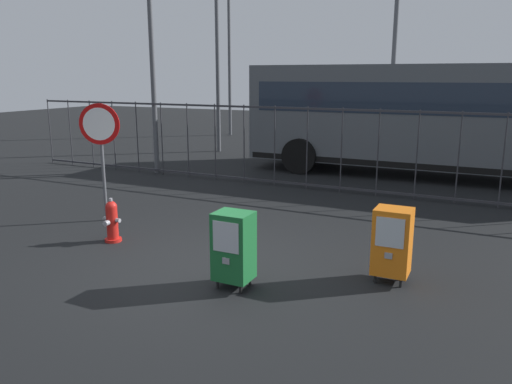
# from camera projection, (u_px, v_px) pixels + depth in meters

# --- Properties ---
(ground_plane) EXTENTS (60.00, 60.00, 0.00)m
(ground_plane) POSITION_uv_depth(u_px,v_px,m) (202.00, 267.00, 7.33)
(ground_plane) COLOR black
(fire_hydrant) EXTENTS (0.33, 0.32, 0.75)m
(fire_hydrant) POSITION_uv_depth(u_px,v_px,m) (112.00, 221.00, 8.38)
(fire_hydrant) COLOR red
(fire_hydrant) RESTS_ON ground_plane
(newspaper_box_primary) EXTENTS (0.48, 0.42, 1.02)m
(newspaper_box_primary) POSITION_uv_depth(u_px,v_px,m) (234.00, 246.00, 6.50)
(newspaper_box_primary) COLOR black
(newspaper_box_primary) RESTS_ON ground_plane
(newspaper_box_secondary) EXTENTS (0.48, 0.42, 1.02)m
(newspaper_box_secondary) POSITION_uv_depth(u_px,v_px,m) (392.00, 241.00, 6.68)
(newspaper_box_secondary) COLOR black
(newspaper_box_secondary) RESTS_ON ground_plane
(stop_sign) EXTENTS (0.71, 0.31, 2.23)m
(stop_sign) POSITION_uv_depth(u_px,v_px,m) (100.00, 138.00, 9.30)
(stop_sign) COLOR #4C4F54
(stop_sign) RESTS_ON ground_plane
(fence_barrier) EXTENTS (18.03, 0.04, 2.00)m
(fence_barrier) POSITION_uv_depth(u_px,v_px,m) (324.00, 149.00, 11.97)
(fence_barrier) COLOR #2D2D33
(fence_barrier) RESTS_ON ground_plane
(bus_near) EXTENTS (10.51, 2.83, 3.00)m
(bus_near) POSITION_uv_depth(u_px,v_px,m) (446.00, 114.00, 13.43)
(bus_near) COLOR #4C5156
(bus_near) RESTS_ON ground_plane
(street_light_near_left) EXTENTS (0.32, 0.32, 8.08)m
(street_light_near_left) POSITION_uv_depth(u_px,v_px,m) (229.00, 32.00, 22.39)
(street_light_near_left) COLOR #4C4F54
(street_light_near_left) RESTS_ON ground_plane
(street_light_near_right) EXTENTS (0.32, 0.32, 6.55)m
(street_light_near_right) POSITION_uv_depth(u_px,v_px,m) (151.00, 33.00, 13.51)
(street_light_near_right) COLOR #4C4F54
(street_light_near_right) RESTS_ON ground_plane
(street_light_far_left) EXTENTS (0.32, 0.32, 8.59)m
(street_light_far_left) POSITION_uv_depth(u_px,v_px,m) (397.00, 1.00, 15.04)
(street_light_far_left) COLOR #4C4F54
(street_light_far_left) RESTS_ON ground_plane
(street_light_far_right) EXTENTS (0.32, 0.32, 7.58)m
(street_light_far_right) POSITION_uv_depth(u_px,v_px,m) (217.00, 27.00, 17.44)
(street_light_far_right) COLOR #4C4F54
(street_light_far_right) RESTS_ON ground_plane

